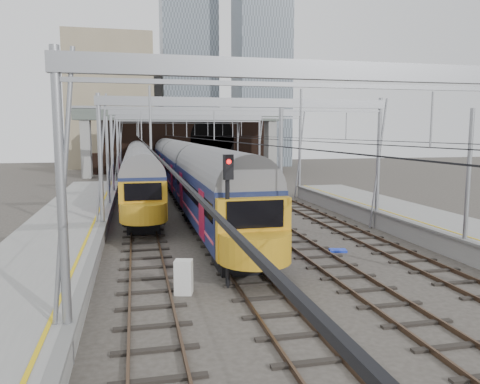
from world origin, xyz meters
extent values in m
plane|color=#38332D|center=(0.00, 0.00, 0.00)|extent=(160.00, 160.00, 0.00)
cube|color=gray|center=(-10.20, 2.50, 0.55)|extent=(4.20, 55.00, 1.10)
cube|color=slate|center=(-8.15, 2.50, 1.05)|extent=(0.35, 55.00, 0.12)
cube|color=gold|center=(-8.65, 2.50, 1.11)|extent=(0.12, 55.00, 0.01)
cube|color=#4C3828|center=(-6.72, 15.00, 0.09)|extent=(0.08, 80.00, 0.16)
cube|color=#4C3828|center=(-5.28, 15.00, 0.09)|extent=(0.08, 80.00, 0.16)
cube|color=black|center=(-6.00, 15.00, 0.01)|extent=(2.40, 80.00, 0.14)
cube|color=#4C3828|center=(-2.72, 15.00, 0.09)|extent=(0.08, 80.00, 0.16)
cube|color=#4C3828|center=(-1.28, 15.00, 0.09)|extent=(0.08, 80.00, 0.16)
cube|color=black|center=(-2.00, 15.00, 0.01)|extent=(2.40, 80.00, 0.14)
cube|color=#4C3828|center=(1.28, 15.00, 0.09)|extent=(0.08, 80.00, 0.16)
cube|color=#4C3828|center=(2.72, 15.00, 0.09)|extent=(0.08, 80.00, 0.16)
cube|color=black|center=(2.00, 15.00, 0.01)|extent=(2.40, 80.00, 0.14)
cube|color=#4C3828|center=(5.28, 15.00, 0.09)|extent=(0.08, 80.00, 0.16)
cube|color=#4C3828|center=(6.72, 15.00, 0.09)|extent=(0.08, 80.00, 0.16)
cube|color=black|center=(6.00, 15.00, 0.01)|extent=(2.40, 80.00, 0.14)
cylinder|color=gray|center=(-8.20, -6.00, 4.00)|extent=(0.24, 0.24, 8.00)
cube|color=gray|center=(0.00, -6.00, 7.60)|extent=(16.80, 0.28, 0.50)
cylinder|color=gray|center=(-8.20, 8.00, 4.00)|extent=(0.24, 0.24, 8.00)
cylinder|color=gray|center=(8.20, 8.00, 4.00)|extent=(0.24, 0.24, 8.00)
cube|color=gray|center=(0.00, 8.00, 7.60)|extent=(16.80, 0.28, 0.50)
cylinder|color=gray|center=(-8.20, 22.00, 4.00)|extent=(0.24, 0.24, 8.00)
cylinder|color=gray|center=(8.20, 22.00, 4.00)|extent=(0.24, 0.24, 8.00)
cube|color=gray|center=(0.00, 22.00, 7.60)|extent=(16.80, 0.28, 0.50)
cylinder|color=gray|center=(-8.20, 36.00, 4.00)|extent=(0.24, 0.24, 8.00)
cylinder|color=gray|center=(8.20, 36.00, 4.00)|extent=(0.24, 0.24, 8.00)
cube|color=gray|center=(0.00, 36.00, 7.60)|extent=(16.80, 0.28, 0.50)
cylinder|color=gray|center=(-8.20, 48.00, 4.00)|extent=(0.24, 0.24, 8.00)
cylinder|color=gray|center=(8.20, 48.00, 4.00)|extent=(0.24, 0.24, 8.00)
cube|color=gray|center=(0.00, 48.00, 7.60)|extent=(16.80, 0.28, 0.50)
cube|color=black|center=(-6.00, 15.00, 5.50)|extent=(0.03, 80.00, 0.03)
cube|color=black|center=(-2.00, 15.00, 5.50)|extent=(0.03, 80.00, 0.03)
cube|color=black|center=(2.00, 15.00, 5.50)|extent=(0.03, 80.00, 0.03)
cube|color=black|center=(6.00, 15.00, 5.50)|extent=(0.03, 80.00, 0.03)
cube|color=black|center=(2.00, 52.00, 4.50)|extent=(26.00, 2.00, 9.00)
cube|color=black|center=(5.00, 50.98, 2.60)|extent=(6.50, 0.10, 5.20)
cylinder|color=black|center=(5.00, 50.98, 5.20)|extent=(6.50, 0.10, 6.50)
cube|color=black|center=(-10.00, 51.00, 1.50)|extent=(6.00, 1.50, 3.00)
cube|color=gray|center=(-12.50, 46.00, 4.10)|extent=(1.20, 2.50, 8.20)
cube|color=gray|center=(12.50, 46.00, 4.10)|extent=(1.20, 2.50, 8.20)
cube|color=#586359|center=(0.00, 46.00, 8.20)|extent=(28.00, 3.00, 1.40)
cube|color=gray|center=(0.00, 46.00, 9.10)|extent=(28.00, 3.00, 0.30)
cube|color=tan|center=(-10.00, 66.00, 11.00)|extent=(14.00, 12.00, 22.00)
cube|color=#4C5660|center=(4.00, 72.00, 16.00)|extent=(10.00, 10.00, 32.00)
cube|color=gray|center=(-2.00, 80.00, 9.00)|extent=(18.00, 14.00, 18.00)
cube|color=black|center=(-2.00, 33.57, 0.35)|extent=(2.33, 68.90, 0.70)
cube|color=#131943|center=(-2.00, 33.57, 2.32)|extent=(2.96, 68.90, 2.64)
cylinder|color=slate|center=(-2.00, 33.57, 3.64)|extent=(2.90, 68.40, 2.90)
cube|color=black|center=(-2.00, 33.57, 2.75)|extent=(2.98, 67.70, 0.79)
cube|color=#D64259|center=(-2.00, 33.57, 1.58)|extent=(2.98, 67.90, 0.13)
cube|color=#C18B18|center=(-2.00, -1.03, 2.22)|extent=(2.90, 0.60, 2.44)
cube|color=black|center=(-2.00, -1.20, 2.85)|extent=(2.22, 0.08, 1.06)
cube|color=black|center=(-6.00, 31.81, 0.35)|extent=(2.12, 47.14, 0.70)
cube|color=#131943|center=(-6.00, 31.81, 2.21)|extent=(2.70, 47.14, 2.41)
cylinder|color=slate|center=(-6.00, 31.81, 3.41)|extent=(2.65, 46.64, 2.65)
cube|color=black|center=(-6.00, 31.81, 2.59)|extent=(2.72, 45.94, 0.72)
cube|color=#D64259|center=(-6.00, 31.81, 1.53)|extent=(2.72, 46.14, 0.12)
cube|color=#C18B18|center=(-6.00, 8.09, 2.11)|extent=(2.65, 0.60, 2.21)
cube|color=black|center=(-6.00, 7.92, 2.69)|extent=(2.03, 0.08, 0.97)
cylinder|color=black|center=(-3.04, -1.04, 2.49)|extent=(0.17, 0.17, 4.97)
cube|color=black|center=(-3.04, -1.22, 4.66)|extent=(0.40, 0.29, 0.93)
sphere|color=red|center=(-3.04, -1.34, 4.87)|extent=(0.19, 0.19, 0.19)
cylinder|color=black|center=(-1.92, 1.26, 2.43)|extent=(0.16, 0.16, 4.85)
cube|color=black|center=(-1.92, 1.08, 4.55)|extent=(0.36, 0.18, 0.91)
sphere|color=red|center=(-1.92, 0.96, 4.75)|extent=(0.18, 0.18, 0.18)
cube|color=silver|center=(-4.77, -1.37, 0.64)|extent=(0.76, 0.68, 1.28)
cube|color=blue|center=(-0.09, 3.83, 0.04)|extent=(0.77, 0.58, 0.09)
cube|color=blue|center=(-1.85, 9.13, 0.05)|extent=(1.06, 0.88, 0.11)
cube|color=blue|center=(3.42, 3.13, 0.05)|extent=(0.96, 0.78, 0.10)
camera|label=1|loc=(-6.42, -18.10, 5.94)|focal=35.00mm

